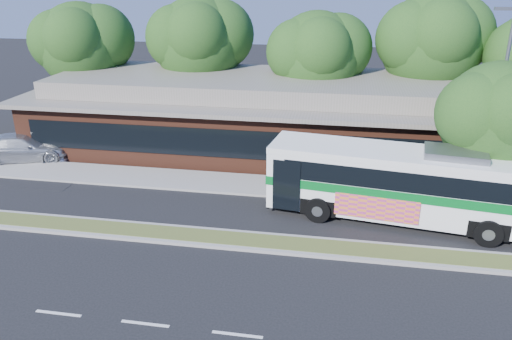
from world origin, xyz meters
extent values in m
plane|color=black|center=(0.00, 0.00, 0.00)|extent=(120.00, 120.00, 0.00)
cube|color=#415323|center=(0.00, 0.60, 0.07)|extent=(26.00, 1.10, 0.15)
cube|color=gray|center=(0.00, 6.40, 0.06)|extent=(44.00, 2.60, 0.12)
cube|color=black|center=(-18.00, 10.00, 0.01)|extent=(14.00, 12.00, 0.01)
cube|color=#56291B|center=(0.00, 13.00, 1.60)|extent=(32.00, 10.00, 3.20)
cube|color=slate|center=(0.00, 13.00, 3.32)|extent=(33.20, 11.20, 0.24)
cube|color=slate|center=(0.00, 13.00, 3.95)|extent=(30.00, 8.00, 1.00)
cube|color=black|center=(0.00, 7.97, 1.70)|extent=(30.00, 0.06, 1.60)
cylinder|color=slate|center=(9.60, 6.00, 4.50)|extent=(0.16, 0.16, 9.00)
cube|color=slate|center=(9.20, 6.00, 9.00)|extent=(0.90, 0.18, 0.14)
cylinder|color=black|center=(-15.00, 15.00, 1.99)|extent=(0.44, 0.44, 3.99)
sphere|color=#143E16|center=(-15.00, 15.00, 5.73)|extent=(5.80, 5.80, 5.80)
sphere|color=#143E16|center=(-13.70, 15.43, 6.19)|extent=(4.52, 4.52, 4.52)
cylinder|color=black|center=(-7.00, 16.00, 2.10)|extent=(0.44, 0.44, 4.20)
sphere|color=#143E16|center=(-7.00, 16.00, 6.00)|extent=(6.00, 6.00, 6.00)
sphere|color=#143E16|center=(-5.65, 16.45, 6.48)|extent=(4.68, 4.68, 4.68)
cylinder|color=black|center=(1.00, 15.00, 1.89)|extent=(0.44, 0.44, 3.78)
sphere|color=#143E16|center=(1.00, 15.00, 5.46)|extent=(5.60, 5.60, 5.60)
sphere|color=#143E16|center=(2.26, 15.42, 5.91)|extent=(4.37, 4.37, 4.37)
cylinder|color=black|center=(8.00, 16.00, 2.21)|extent=(0.44, 0.44, 4.41)
sphere|color=#143E16|center=(8.00, 16.00, 6.27)|extent=(6.20, 6.20, 6.20)
sphere|color=#143E16|center=(9.39, 16.46, 6.77)|extent=(4.84, 4.84, 4.84)
cube|color=white|center=(6.00, 3.76, 1.79)|extent=(12.77, 4.35, 2.88)
cube|color=black|center=(6.31, 3.72, 2.37)|extent=(11.78, 4.26, 0.86)
cube|color=white|center=(6.00, 3.76, 3.11)|extent=(12.79, 4.37, 0.27)
cube|color=#046120|center=(6.00, 3.76, 1.71)|extent=(12.84, 4.42, 0.40)
cube|color=black|center=(-0.22, 4.62, 2.14)|extent=(0.38, 2.33, 1.79)
cube|color=#BB377E|center=(4.47, 2.59, 1.05)|extent=(3.52, 0.54, 1.04)
cube|color=slate|center=(7.55, 3.54, 3.38)|extent=(2.71, 2.00, 0.31)
cylinder|color=black|center=(2.00, 2.99, 0.57)|extent=(1.19, 0.53, 1.15)
cylinder|color=black|center=(2.35, 5.58, 0.57)|extent=(1.19, 0.53, 1.15)
cylinder|color=black|center=(8.92, 2.03, 0.57)|extent=(1.19, 0.53, 1.15)
cylinder|color=black|center=(9.28, 4.63, 0.57)|extent=(1.19, 0.53, 1.15)
imported|color=#B2B5B9|center=(-15.58, 7.85, 0.79)|extent=(5.88, 3.84, 1.58)
cylinder|color=black|center=(9.52, 5.55, 1.48)|extent=(0.44, 0.44, 2.96)
sphere|color=#143E16|center=(9.52, 5.55, 4.45)|extent=(4.96, 4.96, 4.96)
camera|label=1|loc=(2.69, -17.13, 10.45)|focal=35.00mm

